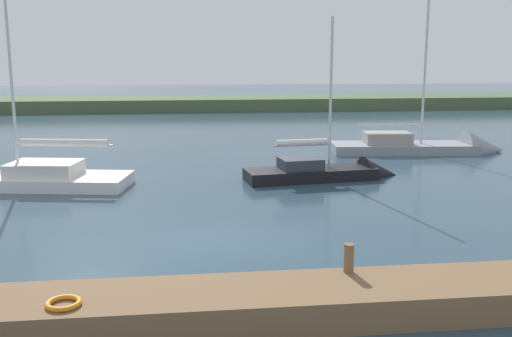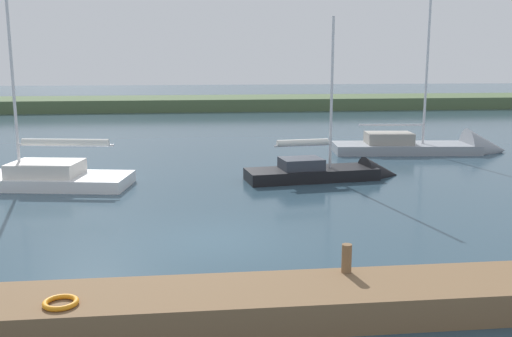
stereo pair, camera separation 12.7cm
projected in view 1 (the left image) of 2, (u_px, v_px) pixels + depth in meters
ground_plane at (217, 240)px, 16.48m from camera, size 200.00×200.00×0.00m
far_shoreline at (194, 109)px, 59.33m from camera, size 180.00×8.00×2.40m
dock_pier at (231, 305)px, 11.32m from camera, size 25.73×1.84×0.66m
mooring_post_near at (349, 258)px, 12.13m from camera, size 0.21×0.21×0.62m
life_ring_buoy at (64, 303)px, 10.52m from camera, size 0.66×0.66×0.10m
sailboat_near_dock at (332, 176)px, 24.87m from camera, size 7.03×2.62×7.72m
sailboat_inner_slip at (436, 149)px, 31.81m from camera, size 9.75×3.34×11.76m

